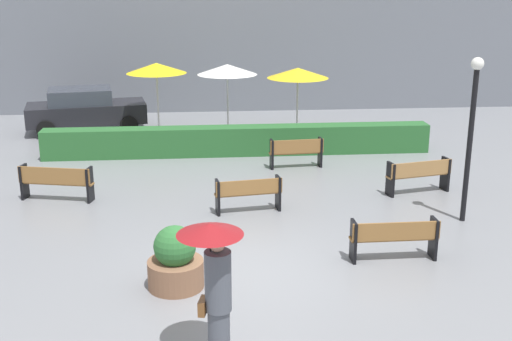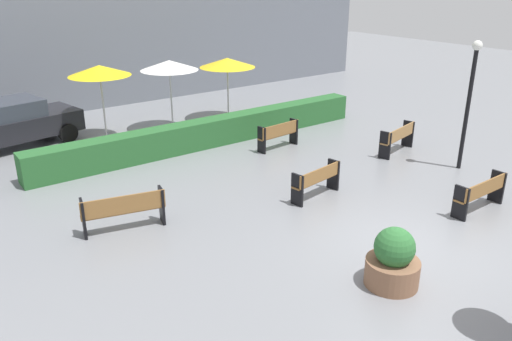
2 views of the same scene
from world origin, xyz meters
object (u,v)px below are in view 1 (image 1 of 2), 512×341
Objects in this scene: planter_pot at (175,261)px; patio_umbrella_white at (227,70)px; bench_back_row at (296,151)px; patio_umbrella_yellow_far at (298,73)px; bench_near_right at (394,237)px; bench_far_left at (56,181)px; lamp_post at (472,123)px; patio_umbrella_yellow at (156,68)px; bench_far_right at (419,174)px; parked_car at (85,109)px; pedestrian_with_umbrella at (215,275)px; bench_mid_center at (249,192)px.

patio_umbrella_white is (1.44, 11.32, 1.90)m from planter_pot.
patio_umbrella_yellow_far reaches higher than bench_back_row.
bench_back_row is 0.92× the size of bench_near_right.
bench_far_left is 0.50× the size of lamp_post.
lamp_post is (3.19, -4.62, 1.79)m from bench_back_row.
patio_umbrella_white is at bearing 120.43° from lamp_post.
bench_far_left is 6.84m from bench_back_row.
patio_umbrella_yellow_far is at bearing 106.94° from lamp_post.
patio_umbrella_yellow is 2.44m from patio_umbrella_white.
patio_umbrella_white is (-4.65, 6.55, 1.87)m from bench_far_right.
bench_far_left reaches higher than bench_back_row.
patio_umbrella_yellow_far is (2.43, -0.04, -0.14)m from patio_umbrella_white.
parked_car is at bearing 155.87° from patio_umbrella_yellow.
bench_back_row is 0.61× the size of patio_umbrella_yellow.
pedestrian_with_umbrella is at bearing -104.96° from bench_back_row.
bench_back_row is 0.66× the size of patio_umbrella_yellow_far.
lamp_post is 0.84× the size of parked_car.
patio_umbrella_yellow is at bearing 135.10° from bench_back_row.
planter_pot is 12.06m from patio_umbrella_yellow_far.
planter_pot reaches higher than bench_near_right.
planter_pot is 13.38m from parked_car.
pedestrian_with_umbrella is 0.48× the size of parked_car.
patio_umbrella_white reaches higher than bench_back_row.
lamp_post is at bearing -11.42° from bench_mid_center.
patio_umbrella_yellow is (-0.97, 11.63, 1.93)m from planter_pot.
lamp_post is (0.37, -2.00, 1.78)m from bench_far_right.
bench_far_left is 4.89m from bench_mid_center.
lamp_post is (4.87, -0.98, 1.81)m from bench_mid_center.
bench_back_row is 3.84m from bench_far_right.
bench_near_right is (0.96, -6.61, -0.02)m from bench_back_row.
patio_umbrella_yellow_far reaches higher than parked_car.
bench_back_row is at bearing -44.90° from patio_umbrella_yellow.
pedestrian_with_umbrella reaches higher than planter_pot.
patio_umbrella_white reaches higher than bench_mid_center.
patio_umbrella_yellow_far is (-2.59, 8.51, -0.05)m from lamp_post.
patio_umbrella_yellow_far is (3.21, 13.67, 0.90)m from pedestrian_with_umbrella.
bench_back_row is 0.36× the size of parked_car.
bench_far_right is 0.47× the size of lamp_post.
patio_umbrella_yellow_far reaches higher than bench_far_left.
bench_far_right is (1.85, 3.99, 0.03)m from bench_near_right.
patio_umbrella_yellow_far is at bearing 81.30° from bench_back_row.
bench_mid_center is 0.36× the size of parked_car.
bench_near_right is 1.49× the size of planter_pot.
bench_mid_center is 0.67× the size of patio_umbrella_yellow_far.
bench_far_left is 0.88× the size of pedestrian_with_umbrella.
patio_umbrella_yellow is at bearing 130.02° from lamp_post.
patio_umbrella_yellow_far reaches higher than bench_near_right.
pedestrian_with_umbrella is 1.82× the size of planter_pot.
bench_far_left is 9.23m from bench_far_right.
bench_far_right is (9.22, -0.23, 0.00)m from bench_far_left.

